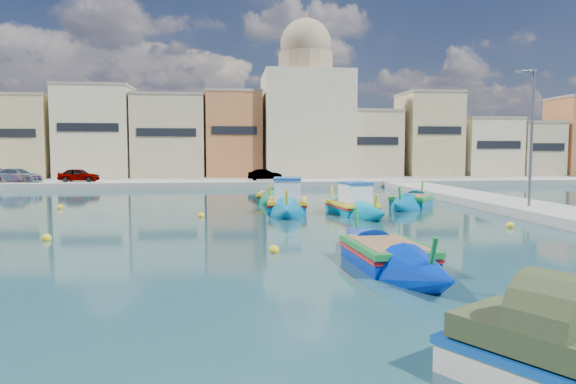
{
  "coord_description": "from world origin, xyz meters",
  "views": [
    {
      "loc": [
        0.95,
        -20.64,
        3.55
      ],
      "look_at": [
        4.0,
        6.0,
        1.4
      ],
      "focal_mm": 32.0,
      "sensor_mm": 36.0,
      "label": 1
    }
  ],
  "objects_px": {
    "luzzu_green": "(273,198)",
    "luzzu_cyan_mid": "(412,202)",
    "quay_street_lamp": "(531,137)",
    "tender_near": "(556,360)",
    "luzzu_blue_south": "(387,257)",
    "luzzu_blue_cabin": "(288,206)",
    "luzzu_turquoise_cabin": "(352,208)",
    "church_block": "(306,110)"
  },
  "relations": [
    {
      "from": "luzzu_green",
      "to": "luzzu_cyan_mid",
      "type": "bearing_deg",
      "value": -25.5
    },
    {
      "from": "quay_street_lamp",
      "to": "luzzu_green",
      "type": "xyz_separation_m",
      "value": [
        -13.47,
        9.0,
        -4.09
      ]
    },
    {
      "from": "quay_street_lamp",
      "to": "tender_near",
      "type": "relative_size",
      "value": 2.21
    },
    {
      "from": "luzzu_blue_south",
      "to": "tender_near",
      "type": "relative_size",
      "value": 2.46
    },
    {
      "from": "luzzu_blue_south",
      "to": "tender_near",
      "type": "distance_m",
      "value": 8.47
    },
    {
      "from": "quay_street_lamp",
      "to": "luzzu_blue_cabin",
      "type": "distance_m",
      "value": 14.01
    },
    {
      "from": "luzzu_turquoise_cabin",
      "to": "church_block",
      "type": "bearing_deg",
      "value": 86.16
    },
    {
      "from": "church_block",
      "to": "luzzu_blue_cabin",
      "type": "height_order",
      "value": "church_block"
    },
    {
      "from": "quay_street_lamp",
      "to": "luzzu_cyan_mid",
      "type": "distance_m",
      "value": 8.04
    },
    {
      "from": "church_block",
      "to": "luzzu_turquoise_cabin",
      "type": "xyz_separation_m",
      "value": [
        -2.17,
        -32.39,
        -8.07
      ]
    },
    {
      "from": "luzzu_blue_cabin",
      "to": "luzzu_blue_south",
      "type": "height_order",
      "value": "luzzu_blue_cabin"
    },
    {
      "from": "quay_street_lamp",
      "to": "luzzu_green",
      "type": "height_order",
      "value": "quay_street_lamp"
    },
    {
      "from": "church_block",
      "to": "luzzu_green",
      "type": "relative_size",
      "value": 2.5
    },
    {
      "from": "luzzu_green",
      "to": "luzzu_blue_south",
      "type": "relative_size",
      "value": 0.86
    },
    {
      "from": "luzzu_blue_cabin",
      "to": "luzzu_green",
      "type": "height_order",
      "value": "luzzu_blue_cabin"
    },
    {
      "from": "church_block",
      "to": "tender_near",
      "type": "height_order",
      "value": "church_block"
    },
    {
      "from": "luzzu_turquoise_cabin",
      "to": "luzzu_cyan_mid",
      "type": "bearing_deg",
      "value": 34.97
    },
    {
      "from": "luzzu_blue_south",
      "to": "luzzu_green",
      "type": "bearing_deg",
      "value": 95.13
    },
    {
      "from": "church_block",
      "to": "luzzu_blue_south",
      "type": "distance_m",
      "value": 46.27
    },
    {
      "from": "church_block",
      "to": "quay_street_lamp",
      "type": "xyz_separation_m",
      "value": [
        7.44,
        -34.0,
        -4.07
      ]
    },
    {
      "from": "luzzu_turquoise_cabin",
      "to": "luzzu_blue_cabin",
      "type": "bearing_deg",
      "value": 160.32
    },
    {
      "from": "quay_street_lamp",
      "to": "tender_near",
      "type": "height_order",
      "value": "quay_street_lamp"
    },
    {
      "from": "luzzu_turquoise_cabin",
      "to": "tender_near",
      "type": "bearing_deg",
      "value": -95.68
    },
    {
      "from": "church_block",
      "to": "quay_street_lamp",
      "type": "distance_m",
      "value": 35.04
    },
    {
      "from": "luzzu_turquoise_cabin",
      "to": "tender_near",
      "type": "relative_size",
      "value": 2.48
    },
    {
      "from": "quay_street_lamp",
      "to": "luzzu_blue_cabin",
      "type": "xyz_separation_m",
      "value": [
        -13.13,
        2.87,
        -3.96
      ]
    },
    {
      "from": "luzzu_blue_south",
      "to": "church_block",
      "type": "bearing_deg",
      "value": 84.71
    },
    {
      "from": "luzzu_green",
      "to": "church_block",
      "type": "bearing_deg",
      "value": 76.46
    },
    {
      "from": "quay_street_lamp",
      "to": "tender_near",
      "type": "xyz_separation_m",
      "value": [
        -11.75,
        -19.82,
        -3.85
      ]
    },
    {
      "from": "luzzu_blue_cabin",
      "to": "tender_near",
      "type": "distance_m",
      "value": 22.73
    },
    {
      "from": "quay_street_lamp",
      "to": "luzzu_blue_cabin",
      "type": "bearing_deg",
      "value": 167.67
    },
    {
      "from": "quay_street_lamp",
      "to": "luzzu_turquoise_cabin",
      "type": "relative_size",
      "value": 0.89
    },
    {
      "from": "quay_street_lamp",
      "to": "luzzu_blue_south",
      "type": "bearing_deg",
      "value": -135.71
    },
    {
      "from": "luzzu_cyan_mid",
      "to": "quay_street_lamp",
      "type": "bearing_deg",
      "value": -45.07
    },
    {
      "from": "luzzu_turquoise_cabin",
      "to": "luzzu_green",
      "type": "relative_size",
      "value": 1.17
    },
    {
      "from": "church_block",
      "to": "quay_street_lamp",
      "type": "height_order",
      "value": "church_block"
    },
    {
      "from": "luzzu_cyan_mid",
      "to": "luzzu_blue_south",
      "type": "distance_m",
      "value": 17.61
    },
    {
      "from": "church_block",
      "to": "luzzu_green",
      "type": "bearing_deg",
      "value": -103.54
    },
    {
      "from": "tender_near",
      "to": "luzzu_blue_south",
      "type": "bearing_deg",
      "value": 89.27
    },
    {
      "from": "luzzu_blue_south",
      "to": "tender_near",
      "type": "bearing_deg",
      "value": -90.73
    },
    {
      "from": "luzzu_cyan_mid",
      "to": "luzzu_green",
      "type": "relative_size",
      "value": 1.1
    },
    {
      "from": "luzzu_turquoise_cabin",
      "to": "luzzu_green",
      "type": "height_order",
      "value": "luzzu_turquoise_cabin"
    }
  ]
}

